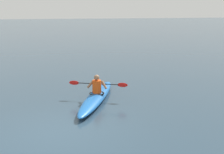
{
  "coord_description": "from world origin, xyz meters",
  "views": [
    {
      "loc": [
        0.07,
        8.36,
        3.57
      ],
      "look_at": [
        -1.71,
        -0.68,
        1.42
      ],
      "focal_mm": 49.0,
      "sensor_mm": 36.0,
      "label": 1
    }
  ],
  "objects": [
    {
      "name": "ground_plane",
      "position": [
        0.0,
        0.0,
        0.0
      ],
      "size": [
        160.0,
        160.0,
        0.0
      ],
      "primitive_type": "plane",
      "color": "#283D4C"
    },
    {
      "name": "kayak",
      "position": [
        -1.53,
        -2.78,
        0.16
      ],
      "size": [
        2.33,
        4.63,
        0.32
      ],
      "color": "#1959A5",
      "rests_on": "ground"
    },
    {
      "name": "kayaker",
      "position": [
        -1.55,
        -2.84,
        0.62
      ],
      "size": [
        2.18,
        0.89,
        0.71
      ],
      "color": "#E04C14",
      "rests_on": "kayak"
    }
  ]
}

